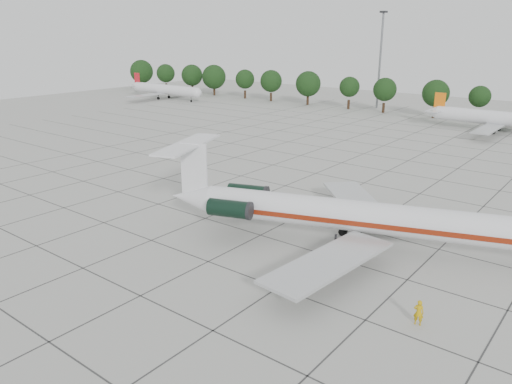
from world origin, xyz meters
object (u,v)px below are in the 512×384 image
at_px(bg_airliner_c, 502,119).
at_px(bg_airliner_a, 165,90).
at_px(main_airliner, 347,214).
at_px(floodlight_mast, 380,55).
at_px(ground_crew, 419,312).

bearing_deg(bg_airliner_c, bg_airliner_a, -176.17).
relative_size(main_airliner, floodlight_mast, 1.51).
bearing_deg(bg_airliner_a, floodlight_mast, 21.30).
bearing_deg(bg_airliner_c, floodlight_mast, 154.61).
xyz_separation_m(ground_crew, bg_airliner_a, (-109.68, 74.60, 1.91)).
bearing_deg(bg_airliner_a, ground_crew, -34.22).
bearing_deg(ground_crew, bg_airliner_c, -94.22).
relative_size(main_airliner, ground_crew, 19.31).
bearing_deg(floodlight_mast, main_airliner, -66.72).
relative_size(main_airliner, bg_airliner_a, 1.36).
bearing_deg(bg_airliner_a, main_airliner, -33.47).
relative_size(bg_airliner_a, floodlight_mast, 1.11).
xyz_separation_m(ground_crew, bg_airliner_c, (-13.21, 81.06, 1.91)).
bearing_deg(bg_airliner_a, bg_airliner_c, 3.83).
bearing_deg(ground_crew, main_airliner, -53.84).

